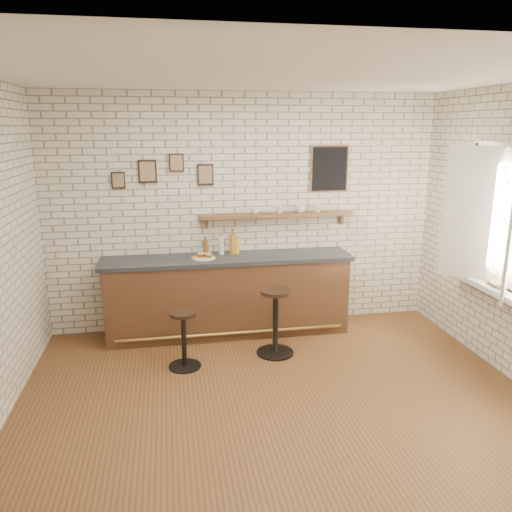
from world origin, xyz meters
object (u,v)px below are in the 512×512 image
object	(u,v)px
ciabatta_sandwich	(205,255)
bitters_bottle_white	(221,246)
shelf_cup_b	(280,210)
shelf_cup_c	(300,209)
bar_stool_right	(275,320)
book_upper	(490,283)
bar_stool_left	(184,338)
shelf_cup_d	(318,209)
book_lower	(492,285)
sandwich_plate	(204,258)
bar_counter	(228,295)
condiment_bottle_yellow	(237,247)
bitters_bottle_brown	(206,248)
shelf_cup_a	(256,211)
bitters_bottle_amber	(233,244)

from	to	relation	value
ciabatta_sandwich	bitters_bottle_white	size ratio (longest dim) A/B	0.78
shelf_cup_b	shelf_cup_c	xyz separation A→B (m)	(0.27, 0.00, 0.01)
bitters_bottle_white	shelf_cup_b	xyz separation A→B (m)	(0.77, 0.06, 0.43)
bar_stool_right	book_upper	xyz separation A→B (m)	(2.19, -0.69, 0.54)
bar_stool_left	shelf_cup_d	distance (m)	2.42
book_lower	bitters_bottle_white	bearing A→B (deg)	147.19
sandwich_plate	bitters_bottle_white	size ratio (longest dim) A/B	1.09
bar_counter	shelf_cup_d	size ratio (longest dim) A/B	30.64
shelf_cup_d	ciabatta_sandwich	bearing A→B (deg)	-162.56
condiment_bottle_yellow	bar_stool_right	distance (m)	1.14
bar_stool_right	book_upper	distance (m)	2.36
sandwich_plate	bar_stool_left	bearing A→B (deg)	-109.64
bitters_bottle_brown	book_lower	world-z (taller)	bitters_bottle_brown
bitters_bottle_brown	book_upper	world-z (taller)	bitters_bottle_brown
bitters_bottle_brown	bar_stool_left	size ratio (longest dim) A/B	0.36
bar_stool_left	shelf_cup_a	bearing A→B (deg)	47.36
bitters_bottle_white	bar_stool_right	distance (m)	1.22
book_lower	bitters_bottle_brown	bearing A→B (deg)	148.92
bitters_bottle_amber	sandwich_plate	bearing A→B (deg)	-155.28
condiment_bottle_yellow	shelf_cup_d	xyz separation A→B (m)	(1.07, 0.06, 0.45)
sandwich_plate	shelf_cup_d	bearing A→B (deg)	8.73
bitters_bottle_white	bitters_bottle_amber	size ratio (longest dim) A/B	0.82
bitters_bottle_amber	book_lower	size ratio (longest dim) A/B	1.40
condiment_bottle_yellow	shelf_cup_b	distance (m)	0.73
bar_counter	shelf_cup_b	xyz separation A→B (m)	(0.71, 0.20, 1.04)
sandwich_plate	bitters_bottle_amber	bearing A→B (deg)	24.72
shelf_cup_b	shelf_cup_c	world-z (taller)	shelf_cup_c
bitters_bottle_brown	book_upper	size ratio (longest dim) A/B	1.12
ciabatta_sandwich	bitters_bottle_amber	world-z (taller)	bitters_bottle_amber
bitters_bottle_brown	book_lower	distance (m)	3.31
bar_stool_left	shelf_cup_b	xyz separation A→B (m)	(1.30, 1.07, 1.20)
shelf_cup_c	bitters_bottle_amber	bearing A→B (deg)	94.59
bar_counter	shelf_cup_b	bearing A→B (deg)	15.90
condiment_bottle_yellow	book_lower	xyz separation A→B (m)	(2.52, -1.57, -0.16)
shelf_cup_b	shelf_cup_c	bearing A→B (deg)	-58.37
sandwich_plate	book_lower	xyz separation A→B (m)	(2.95, -1.40, -0.08)
shelf_cup_b	ciabatta_sandwich	bearing A→B (deg)	134.71
sandwich_plate	book_upper	world-z (taller)	sandwich_plate
condiment_bottle_yellow	shelf_cup_b	xyz separation A→B (m)	(0.57, 0.06, 0.45)
bar_counter	bitters_bottle_white	world-z (taller)	bitters_bottle_white
book_upper	condiment_bottle_yellow	bearing A→B (deg)	160.21
shelf_cup_c	book_lower	xyz separation A→B (m)	(1.68, -1.63, -0.61)
sandwich_plate	bar_stool_right	bearing A→B (deg)	-41.71
bar_stool_right	shelf_cup_c	xyz separation A→B (m)	(0.51, 0.91, 1.14)
bar_counter	shelf_cup_c	world-z (taller)	shelf_cup_c
bar_stool_left	book_upper	bearing A→B (deg)	-9.30
bar_counter	shelf_cup_d	xyz separation A→B (m)	(1.21, 0.20, 1.04)
ciabatta_sandwich	book_upper	world-z (taller)	ciabatta_sandwich
bitters_bottle_amber	shelf_cup_b	size ratio (longest dim) A/B	3.15
book_lower	shelf_cup_b	bearing A→B (deg)	137.36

